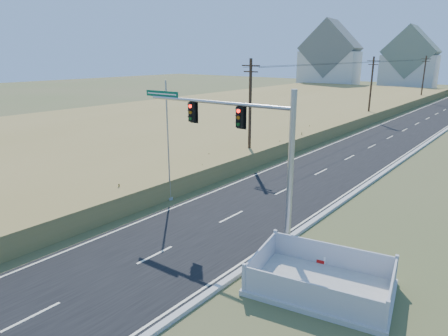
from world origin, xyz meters
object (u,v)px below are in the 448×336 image
Objects in this scene: fence_enclosure at (321,284)px; open_sign at (321,262)px; flagpole at (169,154)px; traffic_signal_mast at (256,150)px.

fence_enclosure is 11.30× the size of open_sign.
traffic_signal_mast is at bearing -9.07° from flagpole.
fence_enclosure is at bearing -15.63° from flagpole.
traffic_signal_mast reaches higher than open_sign.
traffic_signal_mast reaches higher than fence_enclosure.
open_sign is 12.19m from flagpole.
fence_enclosure is at bearing -74.02° from open_sign.
traffic_signal_mast is 6.07m from open_sign.
fence_enclosure is 1.81m from open_sign.
flagpole is (-12.50, 3.50, 2.85)m from fence_enclosure.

